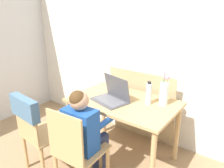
# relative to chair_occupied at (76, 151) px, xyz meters

# --- Properties ---
(wall_back) EXTENTS (6.40, 0.05, 2.50)m
(wall_back) POSITION_rel_chair_occupied_xyz_m (0.27, 1.26, 0.80)
(wall_back) COLOR white
(wall_back) RESTS_ON ground_plane
(dining_table) EXTENTS (1.13, 0.71, 0.71)m
(dining_table) POSITION_rel_chair_occupied_xyz_m (0.05, 0.67, 0.17)
(dining_table) COLOR tan
(dining_table) RESTS_ON ground_plane
(chair_occupied) EXTENTS (0.42, 0.42, 0.86)m
(chair_occupied) POSITION_rel_chair_occupied_xyz_m (0.00, 0.00, 0.00)
(chair_occupied) COLOR tan
(chair_occupied) RESTS_ON ground_plane
(chair_spare) EXTENTS (0.44, 0.47, 0.87)m
(chair_spare) POSITION_rel_chair_occupied_xyz_m (-0.51, -0.06, 0.14)
(chair_spare) COLOR tan
(chair_spare) RESTS_ON ground_plane
(person_seated) EXTENTS (0.32, 0.43, 1.00)m
(person_seated) POSITION_rel_chair_occupied_xyz_m (-0.01, 0.12, 0.17)
(person_seated) COLOR #1E4C9E
(person_seated) RESTS_ON ground_plane
(laptop) EXTENTS (0.43, 0.35, 0.26)m
(laptop) POSITION_rel_chair_occupied_xyz_m (-0.05, 0.61, 0.32)
(laptop) COLOR #4C4C51
(laptop) RESTS_ON dining_table
(flower_vase) EXTENTS (0.09, 0.09, 0.36)m
(flower_vase) POSITION_rel_chair_occupied_xyz_m (0.44, 0.82, 0.40)
(flower_vase) COLOR silver
(flower_vase) RESTS_ON dining_table
(water_bottle) EXTENTS (0.06, 0.06, 0.24)m
(water_bottle) POSITION_rel_chair_occupied_xyz_m (0.31, 0.75, 0.38)
(water_bottle) COLOR silver
(water_bottle) RESTS_ON dining_table
(cardboard_panel) EXTENTS (0.88, 0.14, 0.93)m
(cardboard_panel) POSITION_rel_chair_occupied_xyz_m (0.03, 1.14, 0.02)
(cardboard_panel) COLOR tan
(cardboard_panel) RESTS_ON ground_plane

